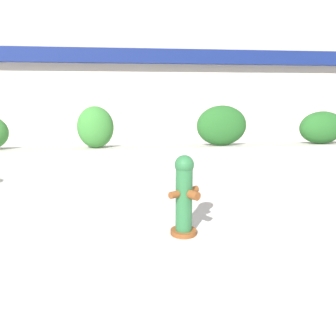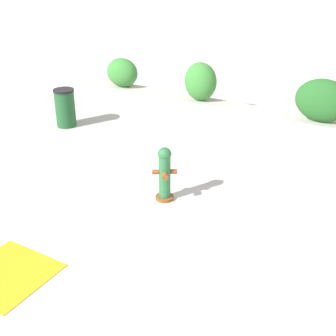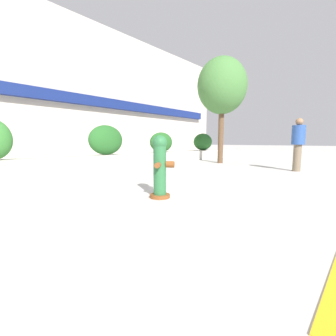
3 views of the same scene
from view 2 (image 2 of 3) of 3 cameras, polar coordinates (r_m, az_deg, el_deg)
The scene contains 8 objects.
ground_plane at distance 7.27m, azimuth 5.61°, elevation -12.59°, with size 120.00×120.00×0.00m, color #BCB7B2.
planter_wall_low at distance 12.21m, azimuth 17.96°, elevation 4.31°, with size 18.00×0.70×0.50m, color #B7B2A8.
hedge_bush_0 at distance 14.37m, azimuth -5.60°, elevation 11.52°, with size 1.01×0.70×0.86m, color #387F33.
hedge_bush_1 at distance 13.01m, azimuth 3.99°, elevation 10.48°, with size 0.92×0.70×1.06m, color #387F33.
hedge_bush_2 at distance 11.96m, azimuth 18.36°, elevation 7.81°, with size 1.35×0.63×1.06m, color #235B23.
fire_hydrant at distance 8.82m, azimuth -0.41°, elevation -0.68°, with size 0.49×0.49×1.08m.
tactile_warning_pad at distance 7.60m, azimuth -19.01°, elevation -12.14°, with size 1.27×1.27×0.01m, color gold.
trash_bin at distance 12.79m, azimuth -12.42°, elevation 7.20°, with size 0.55×0.55×1.01m.
Camera 2 is at (2.28, -5.20, 4.54)m, focal length 50.00 mm.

